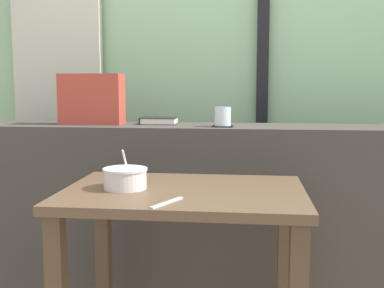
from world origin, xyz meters
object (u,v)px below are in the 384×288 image
Objects in this scene: throw_pillow at (92,99)px; breakfast_table at (184,223)px; soup_bowl at (125,179)px; juice_glass at (223,117)px; coaster_square at (223,126)px; fork_utensil at (167,203)px; closed_book at (159,121)px.

breakfast_table is at bearing -48.51° from throw_pillow.
soup_bowl is at bearing -175.89° from breakfast_table.
soup_bowl is at bearing -62.43° from throw_pillow.
breakfast_table is 9.89× the size of juice_glass.
coaster_square is 0.59× the size of fork_utensil.
fork_utensil is at bearing -100.20° from coaster_square.
breakfast_table is 5.35× the size of fork_utensil.
juice_glass is at bearing -5.90° from throw_pillow.
closed_book is at bearing 90.20° from soup_bowl.
closed_book is at bearing 128.38° from fork_utensil.
juice_glass is (0.00, -0.00, 0.04)m from coaster_square.
throw_pillow is 1.07m from fork_utensil.
closed_book reaches higher than coaster_square.
fork_utensil is at bearing -47.09° from soup_bowl.
closed_book is at bearing 108.00° from breakfast_table.
juice_glass reaches higher than fork_utensil.
throw_pillow is (-0.68, 0.07, 0.08)m from juice_glass.
closed_book is 1.11× the size of fork_utensil.
throw_pillow reaches higher than juice_glass.
juice_glass is 0.29× the size of throw_pillow.
fork_utensil is (-0.03, -0.23, 0.14)m from breakfast_table.
closed_book reaches higher than fork_utensil.
fork_utensil is at bearing -96.96° from breakfast_table.
coaster_square is 0.83m from fork_utensil.
throw_pillow reaches higher than closed_book.
closed_book is 0.59× the size of throw_pillow.
coaster_square is (0.12, 0.57, 0.33)m from breakfast_table.
juice_glass is at bearing 59.93° from soup_bowl.
coaster_square reaches higher than soup_bowl.
breakfast_table is 0.69m from juice_glass.
soup_bowl reaches higher than breakfast_table.
breakfast_table is 2.84× the size of throw_pillow.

